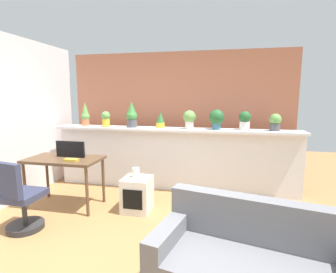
# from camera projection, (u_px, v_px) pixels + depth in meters

# --- Properties ---
(ground_plane) EXTENTS (12.00, 12.00, 0.00)m
(ground_plane) POSITION_uv_depth(u_px,v_px,m) (137.00, 254.00, 2.74)
(ground_plane) COLOR #9E7042
(divider_wall) EXTENTS (4.29, 0.16, 1.07)m
(divider_wall) POSITION_uv_depth(u_px,v_px,m) (173.00, 160.00, 4.59)
(divider_wall) COLOR silver
(divider_wall) RESTS_ON ground
(plant_shelf) EXTENTS (4.29, 0.39, 0.04)m
(plant_shelf) POSITION_uv_depth(u_px,v_px,m) (173.00, 129.00, 4.46)
(plant_shelf) COLOR silver
(plant_shelf) RESTS_ON divider_wall
(brick_wall_behind) EXTENTS (4.29, 0.10, 2.50)m
(brick_wall_behind) POSITION_uv_depth(u_px,v_px,m) (179.00, 117.00, 5.06)
(brick_wall_behind) COLOR #AD664C
(brick_wall_behind) RESTS_ON ground
(potted_plant_0) EXTENTS (0.16, 0.16, 0.44)m
(potted_plant_0) POSITION_uv_depth(u_px,v_px,m) (85.00, 115.00, 4.81)
(potted_plant_0) COLOR #C66B42
(potted_plant_0) RESTS_ON plant_shelf
(potted_plant_1) EXTENTS (0.16, 0.16, 0.28)m
(potted_plant_1) POSITION_uv_depth(u_px,v_px,m) (106.00, 119.00, 4.67)
(potted_plant_1) COLOR gold
(potted_plant_1) RESTS_ON plant_shelf
(potted_plant_2) EXTENTS (0.20, 0.20, 0.46)m
(potted_plant_2) POSITION_uv_depth(u_px,v_px,m) (132.00, 115.00, 4.58)
(potted_plant_2) COLOR #4C4C51
(potted_plant_2) RESTS_ON plant_shelf
(potted_plant_3) EXTENTS (0.15, 0.15, 0.28)m
(potted_plant_3) POSITION_uv_depth(u_px,v_px,m) (160.00, 120.00, 4.52)
(potted_plant_3) COLOR gold
(potted_plant_3) RESTS_ON plant_shelf
(potted_plant_4) EXTENTS (0.21, 0.21, 0.31)m
(potted_plant_4) POSITION_uv_depth(u_px,v_px,m) (189.00, 118.00, 4.36)
(potted_plant_4) COLOR silver
(potted_plant_4) RESTS_ON plant_shelf
(potted_plant_5) EXTENTS (0.25, 0.25, 0.33)m
(potted_plant_5) POSITION_uv_depth(u_px,v_px,m) (217.00, 118.00, 4.29)
(potted_plant_5) COLOR #386B84
(potted_plant_5) RESTS_ON plant_shelf
(potted_plant_6) EXTENTS (0.19, 0.19, 0.31)m
(potted_plant_6) POSITION_uv_depth(u_px,v_px,m) (245.00, 120.00, 4.19)
(potted_plant_6) COLOR silver
(potted_plant_6) RESTS_ON plant_shelf
(potted_plant_7) EXTENTS (0.18, 0.18, 0.28)m
(potted_plant_7) POSITION_uv_depth(u_px,v_px,m) (275.00, 122.00, 4.11)
(potted_plant_7) COLOR #4C4C51
(potted_plant_7) RESTS_ON plant_shelf
(desk) EXTENTS (1.10, 0.60, 0.75)m
(desk) POSITION_uv_depth(u_px,v_px,m) (64.00, 164.00, 3.86)
(desk) COLOR brown
(desk) RESTS_ON ground
(tv_monitor) EXTENTS (0.46, 0.04, 0.25)m
(tv_monitor) POSITION_uv_depth(u_px,v_px,m) (70.00, 149.00, 3.89)
(tv_monitor) COLOR black
(tv_monitor) RESTS_ON desk
(office_chair) EXTENTS (0.48, 0.48, 0.91)m
(office_chair) POSITION_uv_depth(u_px,v_px,m) (19.00, 201.00, 3.15)
(office_chair) COLOR #262628
(office_chair) RESTS_ON ground
(side_cube_shelf) EXTENTS (0.40, 0.41, 0.50)m
(side_cube_shelf) POSITION_uv_depth(u_px,v_px,m) (137.00, 194.00, 3.75)
(side_cube_shelf) COLOR silver
(side_cube_shelf) RESTS_ON ground
(vase_on_shelf) EXTENTS (0.11, 0.11, 0.14)m
(vase_on_shelf) POSITION_uv_depth(u_px,v_px,m) (136.00, 172.00, 3.74)
(vase_on_shelf) COLOR silver
(vase_on_shelf) RESTS_ON side_cube_shelf
(book_on_desk) EXTENTS (0.20, 0.10, 0.04)m
(book_on_desk) POSITION_uv_depth(u_px,v_px,m) (71.00, 160.00, 3.65)
(book_on_desk) COLOR gold
(book_on_desk) RESTS_ON desk
(couch) EXTENTS (1.69, 1.09, 0.80)m
(couch) POSITION_uv_depth(u_px,v_px,m) (251.00, 271.00, 2.06)
(couch) COLOR slate
(couch) RESTS_ON ground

